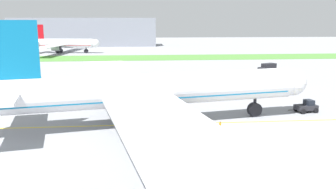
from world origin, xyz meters
name	(u,v)px	position (x,y,z in m)	size (l,w,h in m)	color
ground_plane	(149,125)	(0.00, 0.00, 0.00)	(600.00, 600.00, 0.00)	gray
apron_taxi_line	(149,125)	(0.00, 0.32, 0.00)	(280.00, 0.36, 0.01)	yellow
grass_median_strip	(140,58)	(0.00, 105.44, 0.05)	(320.00, 24.00, 0.10)	#4C8438
airliner_foreground	(145,91)	(-0.58, 0.02, 5.54)	(56.59, 92.41, 16.30)	white
pushback_tug	(306,107)	(28.67, 5.72, 1.01)	(5.68, 3.17, 2.23)	#26262B
ground_crew_wingwalker_port	(112,110)	(-6.20, 6.30, 1.07)	(0.52, 0.50, 1.76)	black
ground_crew_marshaller_front	(220,125)	(10.44, -4.31, 0.96)	(0.28, 0.55, 1.58)	black
service_truck_baggage_loader	(267,68)	(38.97, 52.89, 1.69)	(6.24, 4.58, 3.19)	black
service_truck_fuel_bowser	(281,80)	(34.49, 31.14, 1.71)	(6.51, 4.53, 3.19)	#B21E19
parked_airliner_far_centre	(62,43)	(-38.80, 132.96, 4.86)	(37.84, 58.99, 14.34)	white
terminal_building	(84,32)	(-34.64, 184.82, 9.00)	(91.65, 20.00, 18.00)	gray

